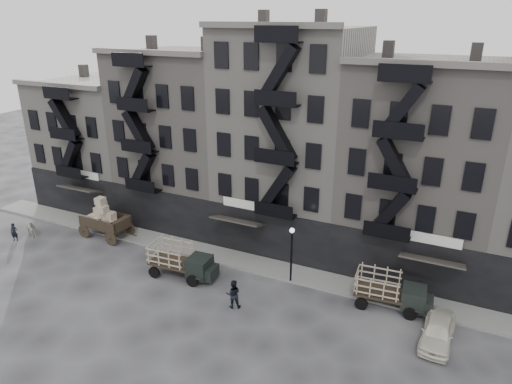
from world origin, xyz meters
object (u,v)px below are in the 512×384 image
at_px(pedestrian_mid, 233,294).
at_px(horse, 29,228).
at_px(wagon, 104,214).
at_px(pedestrian_west, 14,232).
at_px(stake_truck_east, 391,289).
at_px(car_east, 438,331).
at_px(stake_truck_west, 181,259).

bearing_deg(pedestrian_mid, horse, -30.88).
relative_size(wagon, pedestrian_west, 2.72).
bearing_deg(stake_truck_east, wagon, 175.81).
bearing_deg(horse, stake_truck_east, -68.77).
xyz_separation_m(stake_truck_east, pedestrian_west, (-30.25, -3.97, -0.59)).
bearing_deg(car_east, stake_truck_east, 146.20).
relative_size(stake_truck_west, car_east, 1.21).
xyz_separation_m(horse, stake_truck_east, (29.81, 2.85, 0.64)).
distance_m(wagon, pedestrian_west, 7.55).
xyz_separation_m(horse, pedestrian_mid, (20.64, -1.51, 0.25)).
height_order(wagon, stake_truck_east, wagon).
distance_m(stake_truck_east, pedestrian_mid, 10.17).
xyz_separation_m(horse, stake_truck_west, (15.44, 0.25, 0.69)).
height_order(wagon, car_east, wagon).
bearing_deg(car_east, wagon, 177.79).
height_order(horse, wagon, wagon).
relative_size(car_east, pedestrian_mid, 2.14).
xyz_separation_m(wagon, stake_truck_east, (23.94, 0.01, -0.67)).
distance_m(horse, pedestrian_mid, 20.69).
bearing_deg(pedestrian_west, stake_truck_west, -22.27).
bearing_deg(horse, wagon, -48.42).
relative_size(horse, pedestrian_west, 1.11).
distance_m(pedestrian_west, pedestrian_mid, 21.08).
relative_size(stake_truck_west, pedestrian_mid, 2.58).
bearing_deg(stake_truck_east, stake_truck_west, -173.97).
bearing_deg(horse, pedestrian_west, 174.34).
xyz_separation_m(wagon, stake_truck_west, (9.57, -2.59, -0.62)).
bearing_deg(car_east, horse, -176.42).
height_order(stake_truck_west, car_east, stake_truck_west).
height_order(wagon, pedestrian_mid, wagon).
height_order(car_east, pedestrian_mid, pedestrian_mid).
height_order(horse, stake_truck_west, stake_truck_west).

